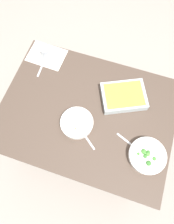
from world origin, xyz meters
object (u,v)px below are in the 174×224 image
(broccoli_bowl, at_px, (147,156))
(baking_dish, at_px, (124,96))
(stew_bowl, at_px, (77,123))
(spoon_spare, at_px, (43,64))
(drink_cup, at_px, (46,52))
(spoon_by_broccoli, at_px, (131,144))
(spoon_by_stew, at_px, (85,135))

(broccoli_bowl, relative_size, baking_dish, 0.65)
(stew_bowl, distance_m, spoon_spare, 0.55)
(baking_dish, height_order, drink_cup, drink_cup)
(spoon_by_broccoli, bearing_deg, spoon_spare, 153.71)
(baking_dish, xyz_separation_m, drink_cup, (-0.65, 0.16, 0.00))
(stew_bowl, distance_m, baking_dish, 0.38)
(broccoli_bowl, bearing_deg, spoon_by_stew, 179.17)
(spoon_by_stew, bearing_deg, spoon_spare, 138.40)
(broccoli_bowl, xyz_separation_m, spoon_by_broccoli, (-0.11, 0.04, -0.03))
(stew_bowl, distance_m, spoon_by_broccoli, 0.38)
(spoon_by_stew, bearing_deg, stew_bowl, 142.55)
(stew_bowl, bearing_deg, broccoli_bowl, -7.32)
(stew_bowl, relative_size, baking_dish, 0.60)
(baking_dish, xyz_separation_m, spoon_by_broccoli, (0.13, -0.31, -0.03))
(broccoli_bowl, xyz_separation_m, spoon_spare, (-0.89, 0.43, -0.03))
(drink_cup, bearing_deg, broccoli_bowl, -29.82)
(baking_dish, bearing_deg, spoon_by_broccoli, -66.20)
(broccoli_bowl, height_order, spoon_by_stew, broccoli_bowl)
(spoon_by_stew, distance_m, spoon_spare, 0.64)
(broccoli_bowl, bearing_deg, spoon_spare, 154.23)
(spoon_by_stew, relative_size, spoon_spare, 0.86)
(baking_dish, height_order, spoon_by_broccoli, baking_dish)
(broccoli_bowl, bearing_deg, stew_bowl, 172.68)
(spoon_by_broccoli, bearing_deg, stew_bowl, 177.22)
(stew_bowl, bearing_deg, baking_dish, 49.70)
(drink_cup, relative_size, spoon_by_broccoli, 0.50)
(broccoli_bowl, distance_m, spoon_spare, 0.99)
(drink_cup, relative_size, spoon_by_stew, 0.56)
(stew_bowl, distance_m, drink_cup, 0.61)
(drink_cup, distance_m, spoon_spare, 0.09)
(baking_dish, height_order, spoon_by_stew, baking_dish)
(drink_cup, xyz_separation_m, spoon_by_stew, (0.48, -0.51, -0.03))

